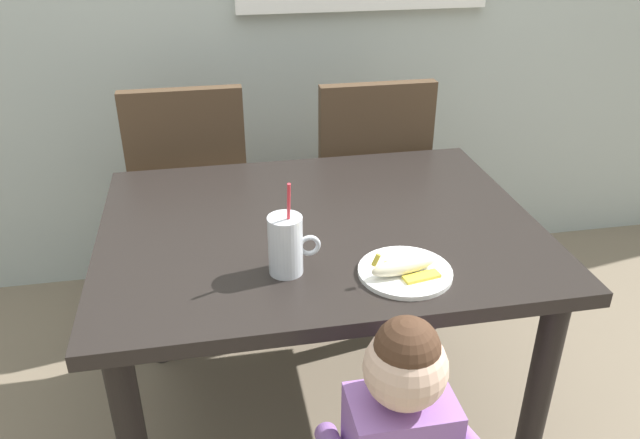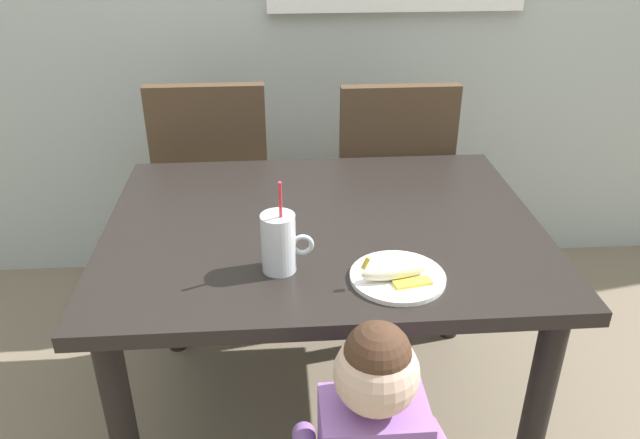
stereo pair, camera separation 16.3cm
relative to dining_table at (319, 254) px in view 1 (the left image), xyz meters
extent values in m
plane|color=#7A6B56|center=(0.00, 0.00, -0.62)|extent=(24.00, 24.00, 0.00)
cube|color=black|center=(0.00, 0.00, 0.08)|extent=(1.21, 0.94, 0.04)
cylinder|color=black|center=(0.53, -0.39, -0.28)|extent=(0.07, 0.07, 0.69)
cylinder|color=black|center=(-0.53, 0.39, -0.28)|extent=(0.07, 0.07, 0.69)
cylinder|color=black|center=(0.53, 0.39, -0.28)|extent=(0.07, 0.07, 0.69)
cube|color=#4C3826|center=(-0.37, 0.80, -0.17)|extent=(0.44, 0.44, 0.06)
cube|color=#4C3826|center=(-0.37, 0.60, 0.10)|extent=(0.42, 0.05, 0.48)
cylinder|color=black|center=(-0.18, 0.99, -0.41)|extent=(0.04, 0.04, 0.42)
cylinder|color=black|center=(-0.56, 0.99, -0.41)|extent=(0.04, 0.04, 0.42)
cylinder|color=black|center=(-0.18, 0.61, -0.41)|extent=(0.04, 0.04, 0.42)
cylinder|color=black|center=(-0.56, 0.61, -0.41)|extent=(0.04, 0.04, 0.42)
cube|color=#4C3826|center=(0.31, 0.74, -0.17)|extent=(0.44, 0.44, 0.06)
cube|color=#4C3826|center=(0.31, 0.54, 0.10)|extent=(0.42, 0.05, 0.48)
cylinder|color=black|center=(0.50, 0.93, -0.41)|extent=(0.04, 0.04, 0.42)
cylinder|color=black|center=(0.12, 0.93, -0.41)|extent=(0.04, 0.04, 0.42)
cylinder|color=black|center=(0.50, 0.55, -0.41)|extent=(0.04, 0.04, 0.42)
cylinder|color=black|center=(0.12, 0.55, -0.41)|extent=(0.04, 0.04, 0.42)
sphere|color=beige|center=(0.06, -0.62, 0.10)|extent=(0.17, 0.17, 0.17)
sphere|color=#472D1E|center=(0.06, -0.62, 0.15)|extent=(0.13, 0.13, 0.13)
cylinder|color=silver|center=(-0.13, -0.23, 0.18)|extent=(0.08, 0.08, 0.15)
cylinder|color=beige|center=(-0.13, -0.23, 0.15)|extent=(0.07, 0.07, 0.08)
torus|color=silver|center=(-0.07, -0.23, 0.17)|extent=(0.06, 0.01, 0.06)
cylinder|color=#E5333F|center=(-0.12, -0.24, 0.25)|extent=(0.01, 0.06, 0.22)
cylinder|color=white|center=(0.16, -0.30, 0.11)|extent=(0.23, 0.23, 0.01)
ellipsoid|color=#F4EAC6|center=(0.15, -0.31, 0.14)|extent=(0.18, 0.08, 0.04)
cube|color=yellow|center=(0.18, -0.34, 0.12)|extent=(0.09, 0.05, 0.01)
cube|color=yellow|center=(0.16, -0.27, 0.12)|extent=(0.09, 0.05, 0.01)
cylinder|color=yellow|center=(0.07, -0.33, 0.17)|extent=(0.03, 0.02, 0.03)
camera|label=1|loc=(-0.28, -1.51, 0.93)|focal=34.95mm
camera|label=2|loc=(-0.12, -1.53, 0.93)|focal=34.95mm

